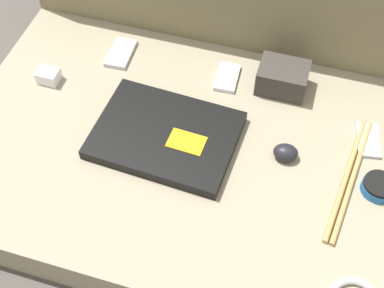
# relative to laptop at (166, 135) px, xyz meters

# --- Properties ---
(ground_plane) EXTENTS (8.00, 8.00, 0.00)m
(ground_plane) POSITION_rel_laptop_xyz_m (0.07, -0.01, -0.12)
(ground_plane) COLOR #4C4742
(couch_seat) EXTENTS (1.20, 0.76, 0.11)m
(couch_seat) POSITION_rel_laptop_xyz_m (0.07, -0.01, -0.07)
(couch_seat) COLOR gray
(couch_seat) RESTS_ON ground_plane
(laptop) EXTENTS (0.36, 0.28, 0.03)m
(laptop) POSITION_rel_laptop_xyz_m (0.00, 0.00, 0.00)
(laptop) COLOR black
(laptop) RESTS_ON couch_seat
(computer_mouse) EXTENTS (0.07, 0.05, 0.04)m
(computer_mouse) POSITION_rel_laptop_xyz_m (0.30, 0.03, 0.01)
(computer_mouse) COLOR black
(computer_mouse) RESTS_ON couch_seat
(speaker_puck) EXTENTS (0.08, 0.08, 0.03)m
(speaker_puck) POSITION_rel_laptop_xyz_m (0.52, -0.00, 0.00)
(speaker_puck) COLOR #1E569E
(speaker_puck) RESTS_ON couch_seat
(phone_silver) EXTENTS (0.06, 0.11, 0.01)m
(phone_silver) POSITION_rel_laptop_xyz_m (0.10, 0.24, -0.01)
(phone_silver) COLOR silver
(phone_silver) RESTS_ON couch_seat
(phone_black) EXTENTS (0.07, 0.12, 0.01)m
(phone_black) POSITION_rel_laptop_xyz_m (-0.22, 0.25, -0.01)
(phone_black) COLOR #B7B7BC
(phone_black) RESTS_ON couch_seat
(phone_small) EXTENTS (0.07, 0.11, 0.01)m
(phone_small) POSITION_rel_laptop_xyz_m (0.49, 0.14, -0.01)
(phone_small) COLOR #B7B7BC
(phone_small) RESTS_ON couch_seat
(camera_pouch) EXTENTS (0.13, 0.10, 0.07)m
(camera_pouch) POSITION_rel_laptop_xyz_m (0.24, 0.26, 0.02)
(camera_pouch) COLOR #38332D
(camera_pouch) RESTS_ON couch_seat
(charger_brick) EXTENTS (0.06, 0.05, 0.04)m
(charger_brick) POSITION_rel_laptop_xyz_m (-0.37, 0.10, 0.00)
(charger_brick) COLOR silver
(charger_brick) RESTS_ON couch_seat
(drumstick_pair) EXTENTS (0.08, 0.37, 0.01)m
(drumstick_pair) POSITION_rel_laptop_xyz_m (0.46, 0.01, -0.01)
(drumstick_pair) COLOR tan
(drumstick_pair) RESTS_ON couch_seat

